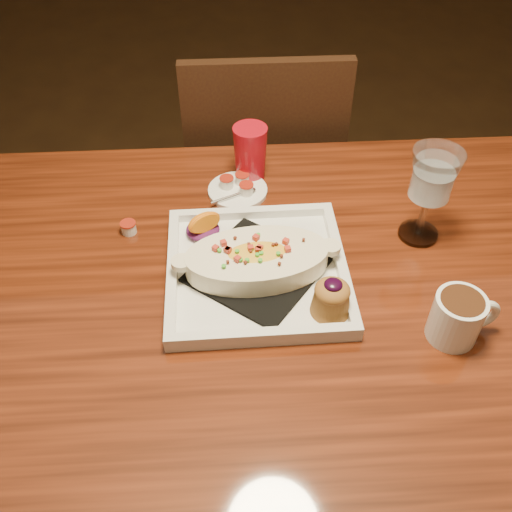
{
  "coord_description": "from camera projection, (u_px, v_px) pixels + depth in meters",
  "views": [
    {
      "loc": [
        -0.1,
        -0.68,
        1.51
      ],
      "look_at": [
        -0.05,
        0.06,
        0.77
      ],
      "focal_mm": 40.0,
      "sensor_mm": 36.0,
      "label": 1
    }
  ],
  "objects": [
    {
      "name": "goblet",
      "position": [
        432.0,
        180.0,
        1.02
      ],
      "size": [
        0.09,
        0.09,
        0.19
      ],
      "color": "silver",
      "rests_on": "table"
    },
    {
      "name": "plate",
      "position": [
        261.0,
        266.0,
        1.02
      ],
      "size": [
        0.33,
        0.33,
        0.08
      ],
      "rotation": [
        0.0,
        0.0,
        0.01
      ],
      "color": "white",
      "rests_on": "table"
    },
    {
      "name": "chair_far",
      "position": [
        262.0,
        181.0,
        1.64
      ],
      "size": [
        0.42,
        0.42,
        0.93
      ],
      "rotation": [
        0.0,
        0.0,
        3.14
      ],
      "color": "black",
      "rests_on": "floor"
    },
    {
      "name": "floor",
      "position": [
        276.0,
        471.0,
        1.55
      ],
      "size": [
        7.0,
        7.0,
        0.0
      ],
      "primitive_type": "plane",
      "color": "black",
      "rests_on": "ground"
    },
    {
      "name": "red_tumbler",
      "position": [
        250.0,
        153.0,
        1.21
      ],
      "size": [
        0.07,
        0.07,
        0.12
      ],
      "primitive_type": "cone",
      "color": "red",
      "rests_on": "table"
    },
    {
      "name": "table",
      "position": [
        285.0,
        320.0,
        1.09
      ],
      "size": [
        1.5,
        0.9,
        0.75
      ],
      "color": "maroon",
      "rests_on": "floor"
    },
    {
      "name": "creamer_loose",
      "position": [
        129.0,
        227.0,
        1.11
      ],
      "size": [
        0.03,
        0.03,
        0.02
      ],
      "color": "silver",
      "rests_on": "table"
    },
    {
      "name": "coffee_mug",
      "position": [
        458.0,
        316.0,
        0.91
      ],
      "size": [
        0.12,
        0.08,
        0.09
      ],
      "rotation": [
        0.0,
        0.0,
        0.11
      ],
      "color": "white",
      "rests_on": "table"
    },
    {
      "name": "saucer",
      "position": [
        237.0,
        189.0,
        1.21
      ],
      "size": [
        0.13,
        0.13,
        0.09
      ],
      "color": "white",
      "rests_on": "table"
    }
  ]
}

